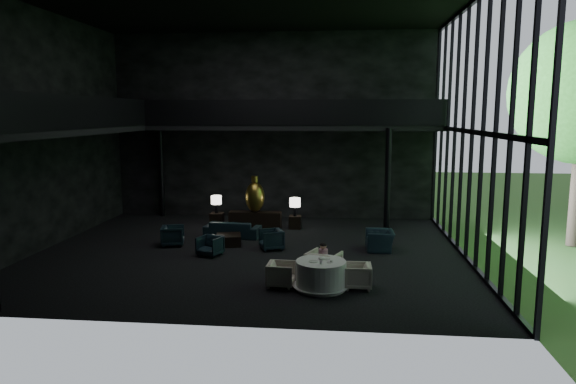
# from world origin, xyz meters

# --- Properties ---
(floor) EXTENTS (14.00, 12.00, 0.02)m
(floor) POSITION_xyz_m (0.00, 0.00, 0.00)
(floor) COLOR black
(floor) RESTS_ON ground
(ceiling) EXTENTS (14.00, 12.00, 0.02)m
(ceiling) POSITION_xyz_m (0.00, 0.00, 8.00)
(ceiling) COLOR black
(ceiling) RESTS_ON ground
(wall_back) EXTENTS (14.00, 0.04, 8.00)m
(wall_back) POSITION_xyz_m (0.00, 6.00, 4.00)
(wall_back) COLOR black
(wall_back) RESTS_ON ground
(wall_front) EXTENTS (14.00, 0.04, 8.00)m
(wall_front) POSITION_xyz_m (0.00, -6.00, 4.00)
(wall_front) COLOR black
(wall_front) RESTS_ON ground
(wall_left) EXTENTS (0.04, 12.00, 8.00)m
(wall_left) POSITION_xyz_m (-7.00, 0.00, 4.00)
(wall_left) COLOR black
(wall_left) RESTS_ON ground
(curtain_wall) EXTENTS (0.20, 12.00, 8.00)m
(curtain_wall) POSITION_xyz_m (6.95, 0.00, 4.00)
(curtain_wall) COLOR black
(curtain_wall) RESTS_ON ground
(mezzanine_left) EXTENTS (2.00, 12.00, 0.25)m
(mezzanine_left) POSITION_xyz_m (-6.00, 0.00, 4.00)
(mezzanine_left) COLOR black
(mezzanine_left) RESTS_ON wall_left
(mezzanine_back) EXTENTS (12.00, 2.00, 0.25)m
(mezzanine_back) POSITION_xyz_m (1.00, 5.00, 4.00)
(mezzanine_back) COLOR black
(mezzanine_back) RESTS_ON wall_back
(railing_left) EXTENTS (0.06, 12.00, 1.00)m
(railing_left) POSITION_xyz_m (-5.00, 0.00, 4.60)
(railing_left) COLOR black
(railing_left) RESTS_ON mezzanine_left
(railing_back) EXTENTS (12.00, 0.06, 1.00)m
(railing_back) POSITION_xyz_m (1.00, 4.00, 4.60)
(railing_back) COLOR black
(railing_back) RESTS_ON mezzanine_back
(column_nw) EXTENTS (0.24, 0.24, 4.00)m
(column_nw) POSITION_xyz_m (-5.00, 5.70, 2.00)
(column_nw) COLOR black
(column_nw) RESTS_ON floor
(column_ne) EXTENTS (0.24, 0.24, 4.00)m
(column_ne) POSITION_xyz_m (4.80, 4.00, 2.00)
(column_ne) COLOR black
(column_ne) RESTS_ON floor
(console) EXTENTS (2.09, 0.47, 0.66)m
(console) POSITION_xyz_m (-0.43, 3.62, 0.33)
(console) COLOR black
(console) RESTS_ON floor
(bronze_urn) EXTENTS (0.77, 0.77, 1.44)m
(bronze_urn) POSITION_xyz_m (-0.43, 3.63, 1.28)
(bronze_urn) COLOR olive
(bronze_urn) RESTS_ON console
(side_table_left) EXTENTS (0.51, 0.51, 0.56)m
(side_table_left) POSITION_xyz_m (-2.03, 3.75, 0.28)
(side_table_left) COLOR black
(side_table_left) RESTS_ON floor
(table_lamp_left) EXTENTS (0.42, 0.42, 0.71)m
(table_lamp_left) POSITION_xyz_m (-2.03, 3.72, 1.07)
(table_lamp_left) COLOR black
(table_lamp_left) RESTS_ON side_table_left
(side_table_right) EXTENTS (0.47, 0.47, 0.51)m
(side_table_right) POSITION_xyz_m (1.17, 3.70, 0.26)
(side_table_right) COLOR black
(side_table_right) RESTS_ON floor
(table_lamp_right) EXTENTS (0.44, 0.44, 0.73)m
(table_lamp_right) POSITION_xyz_m (1.17, 3.66, 1.04)
(table_lamp_right) COLOR black
(table_lamp_right) RESTS_ON side_table_right
(sofa) EXTENTS (2.10, 0.81, 0.80)m
(sofa) POSITION_xyz_m (-1.02, 2.05, 0.40)
(sofa) COLOR #0F2233
(sofa) RESTS_ON floor
(lounge_armchair_west) EXTENTS (0.84, 0.88, 0.76)m
(lounge_armchair_west) POSITION_xyz_m (-2.83, 0.59, 0.38)
(lounge_armchair_west) COLOR #16263E
(lounge_armchair_west) RESTS_ON floor
(lounge_armchair_east) EXTENTS (0.87, 0.90, 0.72)m
(lounge_armchair_east) POSITION_xyz_m (0.65, 0.43, 0.36)
(lounge_armchair_east) COLOR black
(lounge_armchair_east) RESTS_ON floor
(lounge_armchair_south) EXTENTS (0.78, 0.75, 0.64)m
(lounge_armchair_south) POSITION_xyz_m (-1.22, -0.54, 0.32)
(lounge_armchair_south) COLOR black
(lounge_armchair_south) RESTS_ON floor
(window_armchair) EXTENTS (0.66, 1.00, 0.86)m
(window_armchair) POSITION_xyz_m (4.30, 0.68, 0.43)
(window_armchair) COLOR black
(window_armchair) RESTS_ON floor
(coffee_table) EXTENTS (1.00, 1.00, 0.37)m
(coffee_table) POSITION_xyz_m (-0.91, 0.84, 0.19)
(coffee_table) COLOR black
(coffee_table) RESTS_ON floor
(dining_table) EXTENTS (1.49, 1.49, 0.75)m
(dining_table) POSITION_xyz_m (2.47, -3.35, 0.33)
(dining_table) COLOR white
(dining_table) RESTS_ON floor
(dining_chair_north) EXTENTS (1.18, 1.15, 0.94)m
(dining_chair_north) POSITION_xyz_m (2.52, -2.50, 0.47)
(dining_chair_north) COLOR #A09C9A
(dining_chair_north) RESTS_ON floor
(dining_chair_east) EXTENTS (0.61, 0.65, 0.67)m
(dining_chair_east) POSITION_xyz_m (3.42, -3.21, 0.33)
(dining_chair_east) COLOR beige
(dining_chair_east) RESTS_ON floor
(dining_chair_west) EXTENTS (0.64, 0.67, 0.66)m
(dining_chair_west) POSITION_xyz_m (1.41, -3.27, 0.33)
(dining_chair_west) COLOR #9E9992
(dining_chair_west) RESTS_ON floor
(child) EXTENTS (0.26, 0.26, 0.56)m
(child) POSITION_xyz_m (2.49, -2.42, 0.73)
(child) COLOR #F0BBD2
(child) RESTS_ON dining_chair_north
(plate_a) EXTENTS (0.26, 0.26, 0.02)m
(plate_a) POSITION_xyz_m (2.27, -3.45, 0.76)
(plate_a) COLOR white
(plate_a) RESTS_ON dining_table
(plate_b) EXTENTS (0.21, 0.21, 0.01)m
(plate_b) POSITION_xyz_m (2.61, -3.17, 0.76)
(plate_b) COLOR white
(plate_b) RESTS_ON dining_table
(saucer) EXTENTS (0.18, 0.18, 0.01)m
(saucer) POSITION_xyz_m (2.69, -3.48, 0.76)
(saucer) COLOR white
(saucer) RESTS_ON dining_table
(coffee_cup) EXTENTS (0.09, 0.09, 0.06)m
(coffee_cup) POSITION_xyz_m (2.74, -3.47, 0.79)
(coffee_cup) COLOR white
(coffee_cup) RESTS_ON saucer
(cereal_bowl) EXTENTS (0.15, 0.15, 0.08)m
(cereal_bowl) POSITION_xyz_m (2.47, -3.22, 0.79)
(cereal_bowl) COLOR white
(cereal_bowl) RESTS_ON dining_table
(cream_pot) EXTENTS (0.08, 0.08, 0.07)m
(cream_pot) POSITION_xyz_m (2.47, -3.64, 0.79)
(cream_pot) COLOR #99999E
(cream_pot) RESTS_ON dining_table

